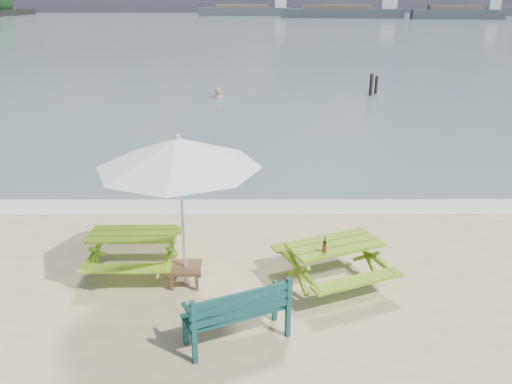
{
  "coord_description": "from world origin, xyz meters",
  "views": [
    {
      "loc": [
        -0.06,
        -6.06,
        4.53
      ],
      "look_at": [
        -0.04,
        3.0,
        1.0
      ],
      "focal_mm": 35.0,
      "sensor_mm": 36.0,
      "label": 1
    }
  ],
  "objects_px": {
    "beer_bottle": "(324,247)",
    "side_table": "(186,274)",
    "picnic_table_right": "(333,263)",
    "park_bench": "(237,323)",
    "patio_umbrella": "(179,153)",
    "picnic_table_left": "(134,252)",
    "swimmer": "(218,106)"
  },
  "relations": [
    {
      "from": "beer_bottle",
      "to": "side_table",
      "type": "bearing_deg",
      "value": 173.79
    },
    {
      "from": "picnic_table_right",
      "to": "side_table",
      "type": "xyz_separation_m",
      "value": [
        -2.49,
        -0.05,
        -0.18
      ]
    },
    {
      "from": "park_bench",
      "to": "patio_umbrella",
      "type": "distance_m",
      "value": 2.69
    },
    {
      "from": "picnic_table_left",
      "to": "park_bench",
      "type": "bearing_deg",
      "value": -46.6
    },
    {
      "from": "side_table",
      "to": "beer_bottle",
      "type": "distance_m",
      "value": 2.39
    },
    {
      "from": "park_bench",
      "to": "beer_bottle",
      "type": "bearing_deg",
      "value": 42.29
    },
    {
      "from": "picnic_table_left",
      "to": "side_table",
      "type": "height_order",
      "value": "picnic_table_left"
    },
    {
      "from": "side_table",
      "to": "swimmer",
      "type": "relative_size",
      "value": 0.28
    },
    {
      "from": "picnic_table_right",
      "to": "swimmer",
      "type": "xyz_separation_m",
      "value": [
        -3.1,
        16.77,
        -0.76
      ]
    },
    {
      "from": "picnic_table_right",
      "to": "patio_umbrella",
      "type": "distance_m",
      "value": 3.18
    },
    {
      "from": "picnic_table_left",
      "to": "beer_bottle",
      "type": "xyz_separation_m",
      "value": [
        3.25,
        -0.75,
        0.48
      ]
    },
    {
      "from": "park_bench",
      "to": "swimmer",
      "type": "bearing_deg",
      "value": 94.76
    },
    {
      "from": "picnic_table_left",
      "to": "park_bench",
      "type": "height_order",
      "value": "park_bench"
    },
    {
      "from": "picnic_table_right",
      "to": "beer_bottle",
      "type": "bearing_deg",
      "value": -125.17
    },
    {
      "from": "side_table",
      "to": "swimmer",
      "type": "distance_m",
      "value": 16.84
    },
    {
      "from": "swimmer",
      "to": "park_bench",
      "type": "bearing_deg",
      "value": -85.24
    },
    {
      "from": "picnic_table_left",
      "to": "picnic_table_right",
      "type": "bearing_deg",
      "value": -7.33
    },
    {
      "from": "picnic_table_left",
      "to": "park_bench",
      "type": "distance_m",
      "value": 2.74
    },
    {
      "from": "picnic_table_left",
      "to": "beer_bottle",
      "type": "bearing_deg",
      "value": -12.94
    },
    {
      "from": "patio_umbrella",
      "to": "beer_bottle",
      "type": "distance_m",
      "value": 2.74
    },
    {
      "from": "patio_umbrella",
      "to": "beer_bottle",
      "type": "height_order",
      "value": "patio_umbrella"
    },
    {
      "from": "picnic_table_right",
      "to": "park_bench",
      "type": "xyz_separation_m",
      "value": [
        -1.58,
        -1.54,
        -0.07
      ]
    },
    {
      "from": "swimmer",
      "to": "side_table",
      "type": "bearing_deg",
      "value": -87.93
    },
    {
      "from": "picnic_table_right",
      "to": "swimmer",
      "type": "relative_size",
      "value": 1.17
    },
    {
      "from": "swimmer",
      "to": "patio_umbrella",
      "type": "bearing_deg",
      "value": -87.93
    },
    {
      "from": "beer_bottle",
      "to": "swimmer",
      "type": "xyz_separation_m",
      "value": [
        -2.89,
        17.07,
        -1.23
      ]
    },
    {
      "from": "picnic_table_right",
      "to": "patio_umbrella",
      "type": "bearing_deg",
      "value": -178.79
    },
    {
      "from": "park_bench",
      "to": "side_table",
      "type": "height_order",
      "value": "park_bench"
    },
    {
      "from": "beer_bottle",
      "to": "picnic_table_right",
      "type": "bearing_deg",
      "value": 54.83
    },
    {
      "from": "patio_umbrella",
      "to": "beer_bottle",
      "type": "bearing_deg",
      "value": -6.21
    },
    {
      "from": "patio_umbrella",
      "to": "swimmer",
      "type": "height_order",
      "value": "patio_umbrella"
    },
    {
      "from": "picnic_table_right",
      "to": "patio_umbrella",
      "type": "xyz_separation_m",
      "value": [
        -2.49,
        -0.05,
        1.97
      ]
    }
  ]
}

